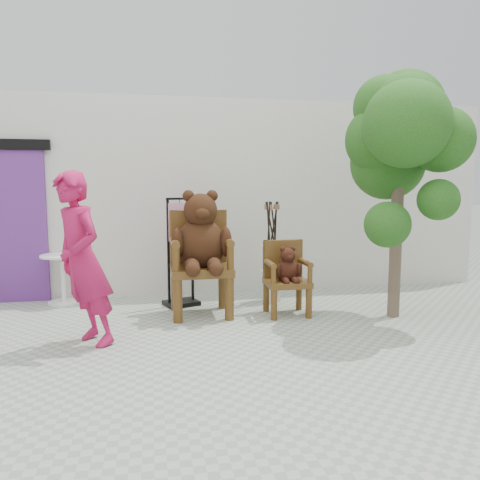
{
  "coord_description": "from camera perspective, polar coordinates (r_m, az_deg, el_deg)",
  "views": [
    {
      "loc": [
        -0.9,
        -4.56,
        1.69
      ],
      "look_at": [
        0.26,
        1.59,
        0.95
      ],
      "focal_mm": 35.0,
      "sensor_mm": 36.0,
      "label": 1
    }
  ],
  "objects": [
    {
      "name": "chair_small",
      "position": [
        6.15,
        5.67,
        -3.89
      ],
      "size": [
        0.55,
        0.5,
        0.96
      ],
      "color": "#462C0F",
      "rests_on": "ground"
    },
    {
      "name": "doorway",
      "position": [
        7.46,
        -26.98,
        1.98
      ],
      "size": [
        1.4,
        0.11,
        2.33
      ],
      "color": "#622B81",
      "rests_on": "ground"
    },
    {
      "name": "tree",
      "position": [
        6.2,
        18.97,
        12.16
      ],
      "size": [
        1.4,
        1.71,
        3.15
      ],
      "rotation": [
        0.0,
        0.0,
        -0.25
      ],
      "color": "#49382C",
      "rests_on": "ground"
    },
    {
      "name": "display_stand",
      "position": [
        6.6,
        -7.23,
        -2.95
      ],
      "size": [
        0.54,
        0.49,
        1.51
      ],
      "rotation": [
        0.0,
        0.0,
        0.36
      ],
      "color": "black",
      "rests_on": "ground"
    },
    {
      "name": "cafe_table",
      "position": [
        7.14,
        -20.78,
        -3.78
      ],
      "size": [
        0.6,
        0.6,
        0.7
      ],
      "rotation": [
        0.0,
        0.0,
        0.39
      ],
      "color": "white",
      "rests_on": "ground"
    },
    {
      "name": "person",
      "position": [
        5.1,
        -18.6,
        -2.37
      ],
      "size": [
        0.75,
        0.8,
        1.83
      ],
      "primitive_type": "imported",
      "rotation": [
        0.0,
        0.0,
        -0.92
      ],
      "color": "#B3164B",
      "rests_on": "ground"
    },
    {
      "name": "ground_plane",
      "position": [
        4.95,
        0.48,
        -13.24
      ],
      "size": [
        60.0,
        60.0,
        0.0
      ],
      "primitive_type": "plane",
      "color": "#999E8E",
      "rests_on": "ground"
    },
    {
      "name": "chair_big",
      "position": [
        6.05,
        -4.81,
        -0.56
      ],
      "size": [
        0.77,
        0.85,
        1.63
      ],
      "color": "#462C0F",
      "rests_on": "ground"
    },
    {
      "name": "back_wall",
      "position": [
        7.72,
        -3.96,
        5.32
      ],
      "size": [
        9.0,
        1.0,
        3.0
      ],
      "primitive_type": "cube",
      "color": "silver",
      "rests_on": "ground"
    },
    {
      "name": "stool_bucket",
      "position": [
        6.79,
        3.9,
        -2.14
      ],
      "size": [
        0.32,
        0.32,
        1.45
      ],
      "rotation": [
        0.0,
        0.0,
        0.24
      ],
      "color": "white",
      "rests_on": "ground"
    }
  ]
}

